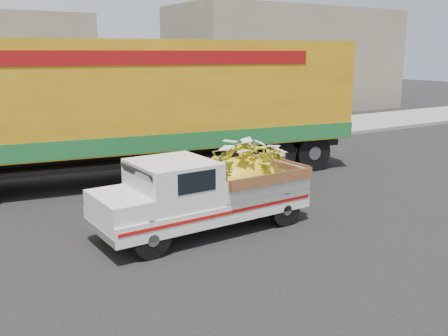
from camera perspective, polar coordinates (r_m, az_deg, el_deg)
ground at (r=10.36m, az=3.26°, el=-6.57°), size 100.00×100.00×0.00m
curb at (r=16.56m, az=-11.34°, el=0.97°), size 60.00×0.25×0.15m
sidewalk at (r=18.51m, az=-13.67°, el=2.10°), size 60.00×4.00×0.14m
building_right at (r=31.18m, az=7.22°, el=12.12°), size 14.00×6.00×6.00m
pickup_truck at (r=10.00m, az=-0.78°, el=-2.41°), size 4.35×1.72×1.51m
semi_trailer at (r=13.96m, az=-8.50°, el=7.36°), size 12.07×4.30×3.80m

